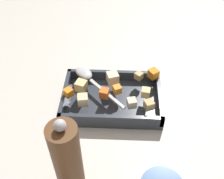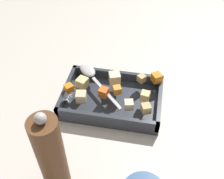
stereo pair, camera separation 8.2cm
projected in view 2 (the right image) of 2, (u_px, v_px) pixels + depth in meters
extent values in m
plane|color=beige|center=(116.00, 108.00, 0.85)|extent=(4.00, 4.00, 0.00)
cube|color=#333842|center=(112.00, 101.00, 0.86)|extent=(0.31, 0.20, 0.01)
cube|color=#333842|center=(117.00, 75.00, 0.91)|extent=(0.31, 0.01, 0.03)
cube|color=#333842|center=(106.00, 120.00, 0.78)|extent=(0.31, 0.01, 0.03)
cube|color=#333842|center=(159.00, 102.00, 0.83)|extent=(0.01, 0.20, 0.03)
cube|color=#333842|center=(67.00, 90.00, 0.86)|extent=(0.01, 0.20, 0.03)
cube|color=orange|center=(118.00, 90.00, 0.82)|extent=(0.03, 0.03, 0.02)
cube|color=orange|center=(104.00, 92.00, 0.81)|extent=(0.03, 0.03, 0.03)
cube|color=orange|center=(69.00, 88.00, 0.83)|extent=(0.03, 0.03, 0.02)
cube|color=orange|center=(157.00, 78.00, 0.86)|extent=(0.04, 0.04, 0.03)
cube|color=#E0CC89|center=(145.00, 96.00, 0.80)|extent=(0.03, 0.03, 0.03)
cube|color=beige|center=(115.00, 78.00, 0.85)|extent=(0.04, 0.04, 0.03)
cube|color=#E0CC89|center=(82.00, 83.00, 0.84)|extent=(0.04, 0.04, 0.03)
cube|color=tan|center=(142.00, 78.00, 0.86)|extent=(0.03, 0.03, 0.02)
cube|color=tan|center=(146.00, 108.00, 0.77)|extent=(0.03, 0.03, 0.03)
cube|color=beige|center=(81.00, 97.00, 0.80)|extent=(0.03, 0.03, 0.03)
cube|color=beige|center=(129.00, 105.00, 0.78)|extent=(0.03, 0.03, 0.03)
ellipsoid|color=silver|center=(88.00, 70.00, 0.89)|extent=(0.08, 0.08, 0.02)
cube|color=silver|center=(106.00, 93.00, 0.83)|extent=(0.12, 0.12, 0.01)
cylinder|color=brown|center=(51.00, 156.00, 0.60)|extent=(0.06, 0.06, 0.24)
sphere|color=#B7B7BC|center=(40.00, 119.00, 0.50)|extent=(0.02, 0.02, 0.02)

